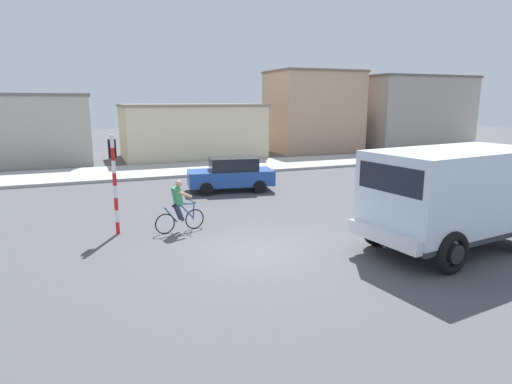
% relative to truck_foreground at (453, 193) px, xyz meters
% --- Properties ---
extents(ground_plane, '(120.00, 120.00, 0.00)m').
position_rel_truck_foreground_xyz_m(ground_plane, '(-5.34, 1.74, -1.67)').
color(ground_plane, '#4C4C51').
extents(sidewalk_far, '(80.00, 5.00, 0.16)m').
position_rel_truck_foreground_xyz_m(sidewalk_far, '(-5.34, 17.19, -1.59)').
color(sidewalk_far, '#ADADA8').
rests_on(sidewalk_far, ground).
extents(truck_foreground, '(5.70, 3.35, 2.90)m').
position_rel_truck_foreground_xyz_m(truck_foreground, '(0.00, 0.00, 0.00)').
color(truck_foreground, silver).
rests_on(truck_foreground, ground).
extents(cyclist, '(1.70, 0.57, 1.72)m').
position_rel_truck_foreground_xyz_m(cyclist, '(-6.92, 4.59, -0.80)').
color(cyclist, black).
rests_on(cyclist, ground).
extents(traffic_light_pole, '(0.24, 0.43, 3.20)m').
position_rel_truck_foreground_xyz_m(traffic_light_pole, '(-8.84, 5.13, 0.40)').
color(traffic_light_pole, red).
rests_on(traffic_light_pole, ground).
extents(car_red_near, '(4.22, 2.34, 1.60)m').
position_rel_truck_foreground_xyz_m(car_red_near, '(-3.24, 10.27, -0.85)').
color(car_red_near, '#234C9E').
rests_on(car_red_near, ground).
extents(building_corner_left, '(11.28, 6.94, 4.70)m').
position_rel_truck_foreground_xyz_m(building_corner_left, '(-14.70, 24.52, 0.69)').
color(building_corner_left, '#B2AD9E').
rests_on(building_corner_left, ground).
extents(building_mid_block, '(10.08, 6.84, 4.00)m').
position_rel_truck_foreground_xyz_m(building_mid_block, '(-2.12, 23.24, 0.34)').
color(building_mid_block, beige).
rests_on(building_mid_block, ground).
extents(building_corner_right, '(7.28, 5.51, 6.68)m').
position_rel_truck_foreground_xyz_m(building_corner_right, '(8.61, 23.91, 1.67)').
color(building_corner_right, tan).
rests_on(building_corner_right, ground).
extents(building_set_back, '(10.11, 6.89, 6.39)m').
position_rel_truck_foreground_xyz_m(building_set_back, '(18.28, 23.50, 1.53)').
color(building_set_back, '#9E9389').
rests_on(building_set_back, ground).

